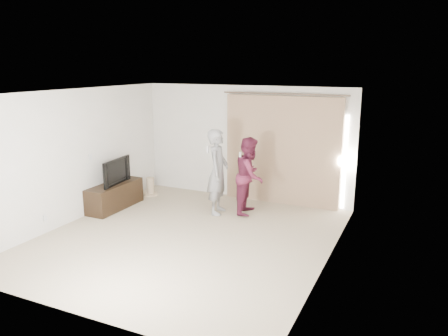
{
  "coord_description": "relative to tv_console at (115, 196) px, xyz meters",
  "views": [
    {
      "loc": [
        3.71,
        -6.41,
        3.06
      ],
      "look_at": [
        0.18,
        1.2,
        1.06
      ],
      "focal_mm": 35.0,
      "sensor_mm": 36.0,
      "label": 1
    }
  ],
  "objects": [
    {
      "name": "curtain",
      "position": [
        3.18,
        1.86,
        0.93
      ],
      "size": [
        2.8,
        0.11,
        2.46
      ],
      "color": "tan",
      "rests_on": "ground"
    },
    {
      "name": "tv",
      "position": [
        0.0,
        -0.0,
        0.55
      ],
      "size": [
        0.22,
        0.97,
        0.56
      ],
      "primitive_type": "imported",
      "rotation": [
        0.0,
        0.0,
        1.67
      ],
      "color": "black",
      "rests_on": "tv_console"
    },
    {
      "name": "ceiling",
      "position": [
        2.27,
        -0.82,
        2.33
      ],
      "size": [
        5.0,
        5.5,
        0.01
      ],
      "primitive_type": "cube",
      "color": "white",
      "rests_on": "wall_back"
    },
    {
      "name": "tv_console",
      "position": [
        0.0,
        0.0,
        0.0
      ],
      "size": [
        0.49,
        1.42,
        0.55
      ],
      "primitive_type": "cube",
      "color": "black",
      "rests_on": "ground"
    },
    {
      "name": "wall_left",
      "position": [
        -0.23,
        -0.82,
        1.03
      ],
      "size": [
        0.04,
        5.5,
        2.6
      ],
      "color": "silver",
      "rests_on": "ground"
    },
    {
      "name": "person_man",
      "position": [
        2.18,
        0.65,
        0.62
      ],
      "size": [
        0.54,
        0.72,
        1.78
      ],
      "color": "gray",
      "rests_on": "ground"
    },
    {
      "name": "floor",
      "position": [
        2.27,
        -0.82,
        -0.27
      ],
      "size": [
        5.5,
        5.5,
        0.0
      ],
      "primitive_type": "plane",
      "color": "tan",
      "rests_on": "ground"
    },
    {
      "name": "person_woman",
      "position": [
        2.78,
        0.94,
        0.53
      ],
      "size": [
        0.7,
        0.85,
        1.61
      ],
      "color": "#5E1C34",
      "rests_on": "ground"
    },
    {
      "name": "scratching_post",
      "position": [
        0.17,
        1.12,
        -0.1
      ],
      "size": [
        0.33,
        0.33,
        0.44
      ],
      "color": "tan",
      "rests_on": "ground"
    },
    {
      "name": "wall_back",
      "position": [
        2.27,
        1.93,
        1.03
      ],
      "size": [
        5.0,
        0.04,
        2.6
      ],
      "primitive_type": "cube",
      "color": "silver",
      "rests_on": "ground"
    }
  ]
}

